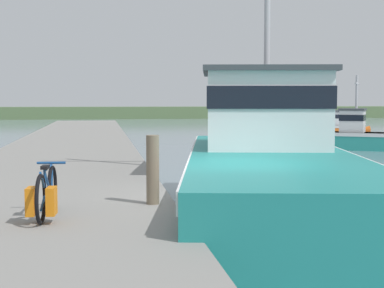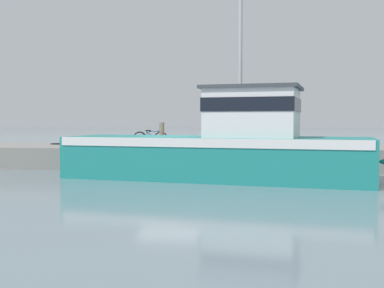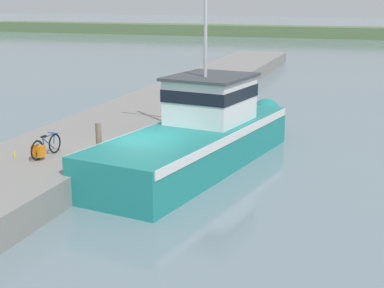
{
  "view_description": "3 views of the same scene",
  "coord_description": "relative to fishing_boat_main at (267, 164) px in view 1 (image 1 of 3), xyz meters",
  "views": [
    {
      "loc": [
        -2.36,
        -10.28,
        2.72
      ],
      "look_at": [
        -0.44,
        2.07,
        1.78
      ],
      "focal_mm": 55.0,
      "sensor_mm": 36.0,
      "label": 1
    },
    {
      "loc": [
        19.48,
        3.24,
        2.18
      ],
      "look_at": [
        0.07,
        0.99,
        1.26
      ],
      "focal_mm": 45.0,
      "sensor_mm": 36.0,
      "label": 2
    },
    {
      "loc": [
        7.99,
        -19.1,
        6.62
      ],
      "look_at": [
        1.39,
        1.44,
        1.1
      ],
      "focal_mm": 55.0,
      "sensor_mm": 36.0,
      "label": 3
    }
  ],
  "objects": [
    {
      "name": "boat_orange_near",
      "position": [
        10.08,
        17.35,
        -0.44
      ],
      "size": [
        4.78,
        3.57,
        4.05
      ],
      "rotation": [
        0.0,
        0.0,
        1.02
      ],
      "color": "teal",
      "rests_on": "ground_plane"
    },
    {
      "name": "far_shoreline",
      "position": [
        28.61,
        72.83,
        -0.4
      ],
      "size": [
        180.0,
        5.0,
        1.71
      ],
      "primitive_type": "cube",
      "color": "#567047",
      "rests_on": "ground_plane"
    },
    {
      "name": "boat_white_moored",
      "position": [
        12.64,
        29.68,
        -0.52
      ],
      "size": [
        7.4,
        2.78,
        4.85
      ],
      "rotation": [
        0.0,
        0.0,
        -1.73
      ],
      "color": "orange",
      "rests_on": "ground_plane"
    },
    {
      "name": "dock_pier",
      "position": [
        -4.93,
        -2.63,
        -0.77
      ],
      "size": [
        4.83,
        80.0,
        0.98
      ],
      "primitive_type": "cube",
      "color": "gray",
      "rests_on": "ground_plane"
    },
    {
      "name": "bicycle_touring",
      "position": [
        -4.56,
        -4.19,
        0.08
      ],
      "size": [
        0.5,
        1.75,
        0.78
      ],
      "rotation": [
        0.0,
        0.0,
        -0.07
      ],
      "color": "black",
      "rests_on": "dock_pier"
    },
    {
      "name": "fishing_boat_main",
      "position": [
        0.0,
        0.0,
        0.0
      ],
      "size": [
        5.45,
        13.68,
        8.91
      ],
      "rotation": [
        0.0,
        0.0,
        -0.19
      ],
      "color": "teal",
      "rests_on": "ground_plane"
    },
    {
      "name": "ground_plane",
      "position": [
        -1.39,
        -2.63,
        -1.26
      ],
      "size": [
        320.0,
        320.0,
        0.0
      ],
      "primitive_type": "plane",
      "color": "gray"
    },
    {
      "name": "mooring_post",
      "position": [
        -2.9,
        -3.18,
        0.3
      ],
      "size": [
        0.22,
        0.22,
        1.16
      ],
      "primitive_type": "cylinder",
      "color": "#756651",
      "rests_on": "dock_pier"
    }
  ]
}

